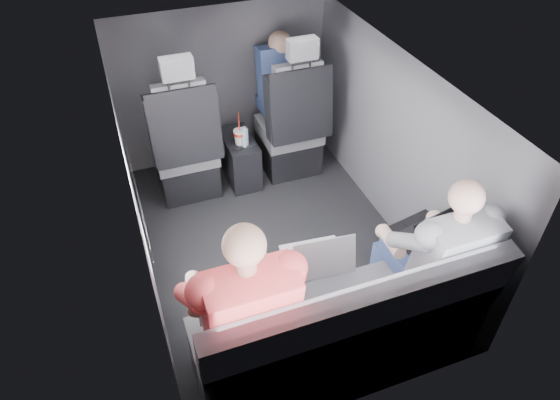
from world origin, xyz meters
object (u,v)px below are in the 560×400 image
object	(u,v)px
front_seat_right	(292,131)
water_bottle	(245,137)
laptop_silver	(317,257)
passenger_rear_left	(243,308)
rear_bench	(340,333)
passenger_front_right	(280,80)
center_console	(240,159)
passenger_rear_right	(434,255)
soda_cup	(240,137)
laptop_black	(425,232)
laptop_white	(229,292)
front_seat_left	(186,152)

from	to	relation	value
front_seat_right	water_bottle	size ratio (longest dim) A/B	7.39
laptop_silver	passenger_rear_left	distance (m)	0.53
rear_bench	passenger_front_right	xyz separation A→B (m)	(0.44, 2.16, 0.43)
center_console	passenger_rear_right	distance (m)	1.98
soda_cup	passenger_front_right	xyz separation A→B (m)	(0.46, 0.31, 0.27)
rear_bench	passenger_rear_right	bearing A→B (deg)	9.13
rear_bench	passenger_rear_left	size ratio (longest dim) A/B	1.25
laptop_black	passenger_rear_right	world-z (taller)	passenger_rear_right
rear_bench	laptop_black	world-z (taller)	rear_bench
laptop_white	passenger_front_right	world-z (taller)	passenger_front_right
soda_cup	passenger_front_right	bearing A→B (deg)	33.76
rear_bench	laptop_black	xyz separation A→B (m)	(0.64, 0.26, 0.33)
laptop_black	passenger_rear_left	size ratio (longest dim) A/B	0.30
front_seat_right	rear_bench	world-z (taller)	front_seat_right
front_seat_right	center_console	size ratio (longest dim) A/B	2.64
soda_cup	passenger_rear_left	distance (m)	1.84
front_seat_right	water_bottle	xyz separation A→B (m)	(-0.43, -0.07, 0.08)
front_seat_right	center_console	xyz separation A→B (m)	(-0.45, 0.04, -0.20)
front_seat_right	passenger_front_right	bearing A→B (deg)	91.59
passenger_rear_left	passenger_rear_right	xyz separation A→B (m)	(1.11, 0.00, -0.03)
water_bottle	passenger_rear_left	xyz separation A→B (m)	(-0.53, -1.73, 0.17)
water_bottle	laptop_white	distance (m)	1.71
laptop_white	laptop_silver	size ratio (longest dim) A/B	1.05
laptop_white	passenger_front_right	size ratio (longest dim) A/B	0.52
soda_cup	laptop_silver	distance (m)	1.56
front_seat_left	passenger_rear_left	world-z (taller)	passenger_rear_left
passenger_rear_left	passenger_rear_right	size ratio (longest dim) A/B	1.06
soda_cup	passenger_rear_left	world-z (taller)	passenger_rear_left
water_bottle	laptop_white	bearing A→B (deg)	-109.66
front_seat_left	laptop_black	bearing A→B (deg)	-56.33
passenger_rear_right	laptop_black	bearing A→B (deg)	73.96
passenger_rear_left	front_seat_left	bearing A→B (deg)	87.95
rear_bench	passenger_rear_right	xyz separation A→B (m)	(0.59, 0.10, 0.31)
front_seat_right	passenger_front_right	distance (m)	0.43
front_seat_right	passenger_rear_right	distance (m)	1.83
rear_bench	water_bottle	xyz separation A→B (m)	(0.02, 1.83, 0.17)
center_console	passenger_rear_left	size ratio (longest dim) A/B	0.38
center_console	soda_cup	distance (m)	0.29
passenger_front_right	passenger_rear_left	bearing A→B (deg)	-114.87
laptop_silver	laptop_black	world-z (taller)	laptop_black
laptop_white	passenger_rear_left	size ratio (longest dim) A/B	0.30
front_seat_left	rear_bench	xyz separation A→B (m)	(0.45, -1.90, -0.09)
front_seat_left	passenger_rear_right	distance (m)	2.10
laptop_silver	passenger_rear_left	bearing A→B (deg)	-157.27
water_bottle	passenger_front_right	size ratio (longest dim) A/B	0.24
center_console	rear_bench	size ratio (longest dim) A/B	0.30
front_seat_left	laptop_white	distance (m)	1.70
passenger_front_right	rear_bench	bearing A→B (deg)	-101.59
front_seat_left	water_bottle	xyz separation A→B (m)	(0.47, -0.07, 0.08)
center_console	laptop_silver	distance (m)	1.70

